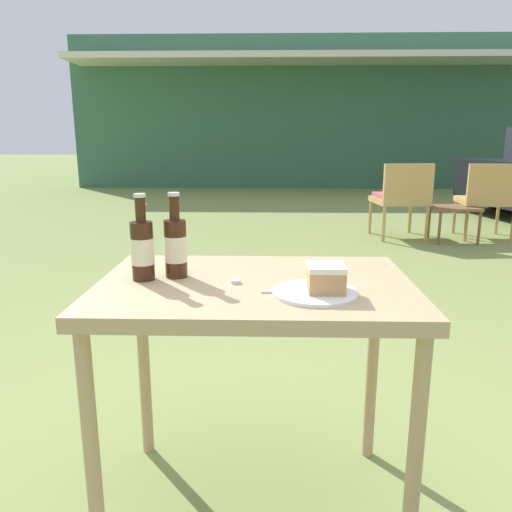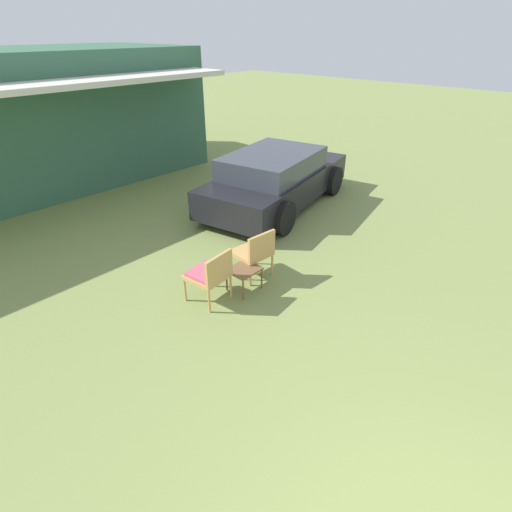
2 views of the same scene
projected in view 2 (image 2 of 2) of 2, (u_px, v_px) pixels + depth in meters
The scene contains 4 objects.
parked_car at pixel (276, 179), 9.15m from camera, with size 4.49×2.61×1.27m.
wicker_chair_cushioned at pixel (210, 273), 5.90m from camera, with size 0.60×0.60×0.85m.
wicker_chair_plain at pixel (255, 251), 6.49m from camera, with size 0.59×0.59×0.85m.
garden_side_table at pixel (244, 271), 6.23m from camera, with size 0.47×0.41×0.39m.
Camera 2 is at (-1.69, 0.39, 3.64)m, focal length 28.00 mm.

